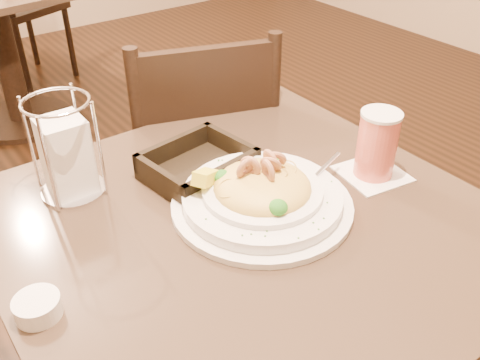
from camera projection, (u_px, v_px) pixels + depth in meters
main_table at (245, 303)px, 1.15m from camera, size 0.90×0.90×0.73m
background_table at (0, 31)px, 2.63m from camera, size 1.01×1.01×0.73m
dining_chair_near at (200, 164)px, 1.62m from camera, size 0.53×0.53×0.93m
dining_chair_far at (22, 0)px, 3.09m from camera, size 0.55×0.55×0.93m
pasta_bowl at (262, 194)px, 1.04m from camera, size 0.39×0.36×0.11m
drink_glass at (377, 145)px, 1.11m from camera, size 0.15×0.15×0.15m
bread_basket at (198, 167)px, 1.14m from camera, size 0.23×0.20×0.06m
napkin_caddy at (66, 154)px, 1.05m from camera, size 0.13×0.13×0.21m
side_plate at (238, 170)px, 1.16m from camera, size 0.18×0.18×0.01m
butter_ramekin at (38, 307)px, 0.82m from camera, size 0.09×0.09×0.03m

